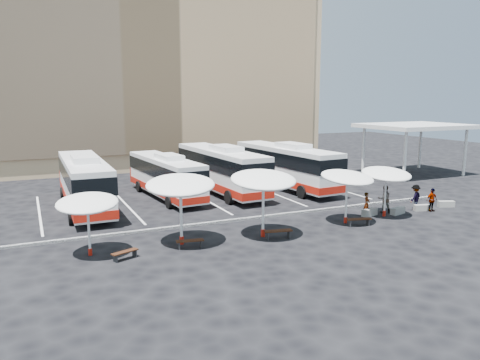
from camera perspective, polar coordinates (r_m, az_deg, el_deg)
name	(u,v)px	position (r m, az deg, el deg)	size (l,w,h in m)	color
ground	(245,222)	(30.23, 0.65, -5.16)	(120.00, 120.00, 0.00)	black
sandstone_building	(133,58)	(59.74, -12.91, 14.35)	(42.00, 18.25, 29.60)	tan
service_canopy	(415,127)	(51.59, 20.53, 6.04)	(10.00, 8.00, 5.20)	white
curb_divider	(242,219)	(30.65, 0.25, -4.80)	(34.00, 0.25, 0.15)	black
bay_lines	(203,198)	(37.41, -4.59, -2.20)	(24.15, 12.00, 0.01)	white
bus_0	(84,181)	(35.21, -18.45, -0.11)	(3.01, 12.55, 3.98)	white
bus_1	(165,175)	(37.68, -9.09, 0.61)	(3.39, 11.42, 3.57)	white
bus_2	(221,168)	(39.14, -2.37, 1.46)	(3.49, 12.94, 4.06)	white
bus_3	(286,165)	(41.22, 5.57, 1.87)	(3.78, 13.03, 4.08)	white
sunshade_0	(87,203)	(24.60, -18.11, -2.71)	(3.71, 3.74, 3.20)	white
sunshade_1	(180,185)	(25.25, -7.27, -0.61)	(4.68, 4.71, 3.88)	white
sunshade_2	(263,180)	(26.45, 2.87, 0.01)	(4.27, 4.31, 3.91)	white
sunshade_3	(347,178)	(30.16, 12.94, 0.28)	(3.86, 3.90, 3.47)	white
sunshade_4	(386,174)	(32.61, 17.40, 0.68)	(3.73, 3.77, 3.39)	white
wood_bench_0	(125,253)	(24.12, -13.85, -8.65)	(1.42, 0.86, 0.42)	black
wood_bench_1	(190,242)	(25.23, -6.11, -7.52)	(1.51, 0.64, 0.45)	black
wood_bench_2	(278,232)	(26.81, 4.68, -6.36)	(1.66, 0.74, 0.49)	black
wood_bench_3	(359,220)	(30.23, 14.27, -4.77)	(1.58, 0.77, 0.47)	black
conc_bench_0	(370,212)	(32.95, 15.52, -3.82)	(1.27, 0.42, 0.48)	gray
conc_bench_1	(398,211)	(33.99, 18.67, -3.57)	(1.26, 0.42, 0.47)	gray
conc_bench_2	(422,208)	(35.60, 21.29, -3.16)	(1.14, 0.38, 0.43)	gray
conc_bench_3	(446,204)	(37.48, 23.83, -2.69)	(1.17, 0.39, 0.44)	gray
passenger_0	(367,204)	(32.99, 15.19, -2.81)	(0.57, 0.37, 1.57)	black
passenger_1	(385,199)	(33.99, 17.26, -2.25)	(0.93, 0.72, 1.91)	black
passenger_2	(432,200)	(35.49, 22.34, -2.26)	(0.97, 0.40, 1.65)	black
passenger_3	(415,197)	(35.63, 20.58, -1.97)	(1.16, 0.67, 1.80)	black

